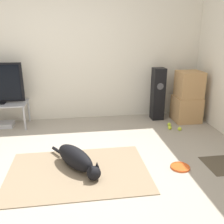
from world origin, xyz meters
name	(u,v)px	position (x,y,z in m)	size (l,w,h in m)	color
ground_plane	(67,176)	(0.00, 0.00, 0.00)	(12.00, 12.00, 0.00)	#9E9384
wall_back	(66,52)	(0.00, 2.10, 1.27)	(8.00, 0.06, 2.55)	silver
area_rug	(78,172)	(0.14, 0.06, 0.01)	(1.71, 1.15, 0.01)	#847056
dog	(77,159)	(0.13, 0.14, 0.14)	(0.62, 0.88, 0.27)	black
frisbee	(180,167)	(1.42, -0.03, 0.01)	(0.25, 0.25, 0.03)	#DB511E
cardboard_box_lower	(186,109)	(2.21, 1.60, 0.24)	(0.47, 0.46, 0.47)	tan
cardboard_box_upper	(189,84)	(2.22, 1.60, 0.71)	(0.43, 0.42, 0.48)	tan
floor_speaker	(158,94)	(1.70, 1.79, 0.50)	(0.23, 0.23, 0.99)	black
tennis_ball_by_boxes	(169,124)	(1.80, 1.36, 0.03)	(0.07, 0.07, 0.07)	#C6E033
tennis_ball_near_speaker	(170,128)	(1.75, 1.21, 0.03)	(0.07, 0.07, 0.07)	#C6E033
tennis_ball_loose_on_carpet	(180,129)	(1.90, 1.14, 0.03)	(0.07, 0.07, 0.07)	#C6E033
game_console	(4,125)	(-1.16, 1.78, 0.04)	(0.34, 0.27, 0.08)	#B7B7BC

